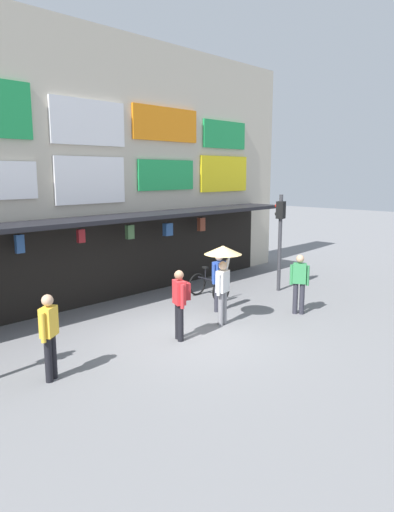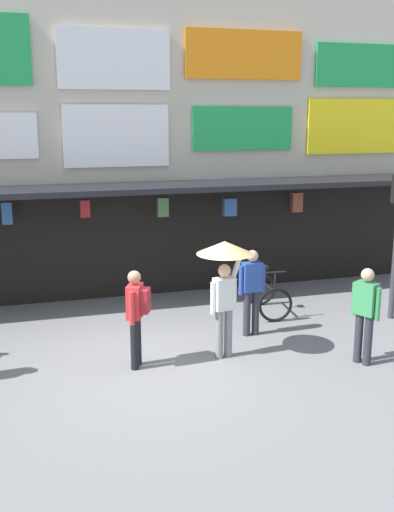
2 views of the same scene
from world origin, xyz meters
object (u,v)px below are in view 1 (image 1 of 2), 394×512
pedestrian_in_purple (180,299)px  pedestrian_in_blue (299,281)px  pedestrian_in_green (219,279)px  pedestrian_in_red (49,332)px  traffic_light_far (280,227)px  pedestrian_with_umbrella (223,263)px  bicycle_parked (209,286)px

pedestrian_in_purple → pedestrian_in_blue: same height
pedestrian_in_green → pedestrian_in_red: same height
traffic_light_far → pedestrian_in_green: 3.38m
pedestrian_with_umbrella → pedestrian_in_blue: bearing=-22.8°
pedestrian_in_blue → pedestrian_in_green: size_ratio=1.00×
bicycle_parked → pedestrian_with_umbrella: 2.85m
pedestrian_in_blue → pedestrian_in_red: same height
pedestrian_in_red → pedestrian_with_umbrella: (4.73, -0.22, 0.69)m
traffic_light_far → pedestrian_in_blue: (-1.82, -1.89, -1.19)m
traffic_light_far → bicycle_parked: size_ratio=2.63×
pedestrian_in_red → bicycle_parked: bearing=15.3°
bicycle_parked → pedestrian_in_red: size_ratio=0.72×
pedestrian_in_green → pedestrian_with_umbrella: bearing=-134.4°
bicycle_parked → pedestrian_in_purple: pedestrian_in_purple is taller
traffic_light_far → pedestrian_in_blue: 2.88m
traffic_light_far → pedestrian_in_red: traffic_light_far is taller
pedestrian_in_purple → pedestrian_in_red: same height
pedestrian_with_umbrella → bicycle_parked: bearing=50.1°
traffic_light_far → pedestrian_in_blue: bearing=-133.9°
bicycle_parked → pedestrian_with_umbrella: pedestrian_with_umbrella is taller
pedestrian_in_purple → pedestrian_in_green: same height
pedestrian_in_blue → pedestrian_with_umbrella: (-2.19, 0.92, 0.69)m
pedestrian_with_umbrella → pedestrian_in_red: bearing=177.4°
traffic_light_far → pedestrian_in_red: 8.86m
pedestrian_in_purple → pedestrian_in_red: bearing=176.0°
pedestrian_in_purple → pedestrian_in_blue: bearing=-13.8°
bicycle_parked → pedestrian_in_purple: (-3.17, -1.97, 0.59)m
traffic_light_far → pedestrian_in_green: traffic_light_far is taller
pedestrian_in_blue → pedestrian_in_green: bearing=126.9°
bicycle_parked → traffic_light_far: bearing=-22.6°
pedestrian_in_purple → pedestrian_in_blue: 3.83m
traffic_light_far → pedestrian_in_purple: size_ratio=1.90×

